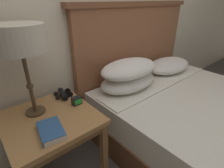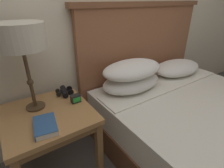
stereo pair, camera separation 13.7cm
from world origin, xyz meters
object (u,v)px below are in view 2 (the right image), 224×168
nightstand (49,121)px  alarm_clock (76,99)px  binoculars_pair (64,91)px  bed (211,130)px  table_lamp (20,38)px  book_on_nightstand (45,126)px

nightstand → alarm_clock: size_ratio=8.29×
nightstand → binoculars_pair: binoculars_pair is taller
alarm_clock → binoculars_pair: bearing=99.1°
nightstand → bed: size_ratio=0.28×
nightstand → binoculars_pair: size_ratio=3.52×
binoculars_pair → nightstand: bearing=-136.2°
nightstand → bed: 1.28m
table_lamp → alarm_clock: size_ratio=8.34×
bed → book_on_nightstand: size_ratio=9.30×
nightstand → alarm_clock: 0.24m
nightstand → book_on_nightstand: bearing=-109.2°
nightstand → bed: bearing=-28.3°
table_lamp → book_on_nightstand: size_ratio=2.66×
alarm_clock → nightstand: bearing=-175.9°
nightstand → book_on_nightstand: book_on_nightstand is taller
bed → alarm_clock: size_ratio=29.20×
table_lamp → bed: bearing=-31.4°
nightstand → table_lamp: bearing=114.3°
book_on_nightstand → table_lamp: bearing=88.8°
table_lamp → binoculars_pair: (0.24, 0.07, -0.47)m
bed → table_lamp: 1.56m
table_lamp → book_on_nightstand: bearing=-91.2°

